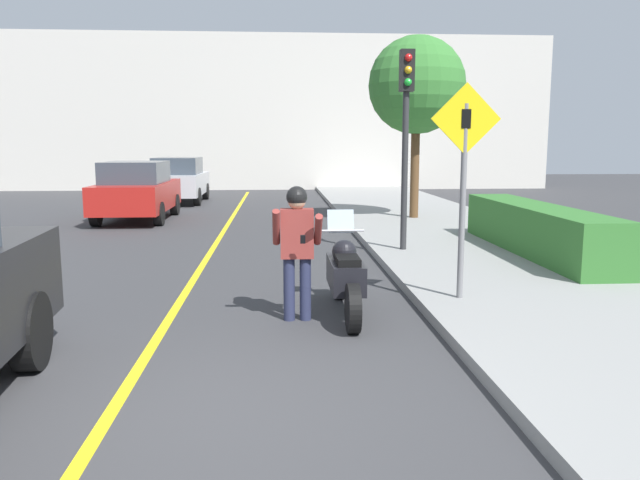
% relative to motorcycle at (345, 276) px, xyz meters
% --- Properties ---
extents(ground_plane, '(80.00, 80.00, 0.00)m').
position_rel_motorcycle_xyz_m(ground_plane, '(-1.62, -3.06, -0.49)').
color(ground_plane, '#38383A').
extents(sidewalk_curb, '(4.40, 44.00, 0.14)m').
position_rel_motorcycle_xyz_m(sidewalk_curb, '(3.18, 0.94, -0.42)').
color(sidewalk_curb, gray).
rests_on(sidewalk_curb, ground).
extents(road_center_line, '(0.12, 36.00, 0.01)m').
position_rel_motorcycle_xyz_m(road_center_line, '(-2.22, 2.94, -0.49)').
color(road_center_line, yellow).
rests_on(road_center_line, ground).
extents(building_backdrop, '(28.00, 1.20, 7.32)m').
position_rel_motorcycle_xyz_m(building_backdrop, '(-1.62, 22.94, 3.17)').
color(building_backdrop, beige).
rests_on(building_backdrop, ground).
extents(motorcycle, '(0.62, 2.23, 1.28)m').
position_rel_motorcycle_xyz_m(motorcycle, '(0.00, 0.00, 0.00)').
color(motorcycle, black).
rests_on(motorcycle, ground).
extents(person_biker, '(0.59, 0.46, 1.66)m').
position_rel_motorcycle_xyz_m(person_biker, '(-0.62, -0.26, 0.51)').
color(person_biker, '#282D4C').
rests_on(person_biker, ground).
extents(crossing_sign, '(0.91, 0.08, 2.79)m').
position_rel_motorcycle_xyz_m(crossing_sign, '(1.55, 0.18, 1.32)').
color(crossing_sign, slate).
rests_on(crossing_sign, sidewalk_curb).
extents(traffic_light, '(0.26, 0.30, 3.75)m').
position_rel_motorcycle_xyz_m(traffic_light, '(1.57, 4.05, 2.25)').
color(traffic_light, '#2D2D30').
rests_on(traffic_light, sidewalk_curb).
extents(hedge_row, '(0.90, 5.46, 0.89)m').
position_rel_motorcycle_xyz_m(hedge_row, '(3.98, 3.57, 0.09)').
color(hedge_row, '#33702D').
rests_on(hedge_row, sidewalk_curb).
extents(street_tree, '(2.63, 2.63, 4.92)m').
position_rel_motorcycle_xyz_m(street_tree, '(2.93, 9.34, 3.23)').
color(street_tree, brown).
rests_on(street_tree, sidewalk_curb).
extents(parked_car_red, '(1.88, 4.20, 1.68)m').
position_rel_motorcycle_xyz_m(parked_car_red, '(-4.85, 10.32, 0.36)').
color(parked_car_red, black).
rests_on(parked_car_red, ground).
extents(parked_car_silver, '(1.88, 4.20, 1.68)m').
position_rel_motorcycle_xyz_m(parked_car_silver, '(-4.54, 15.86, 0.36)').
color(parked_car_silver, black).
rests_on(parked_car_silver, ground).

